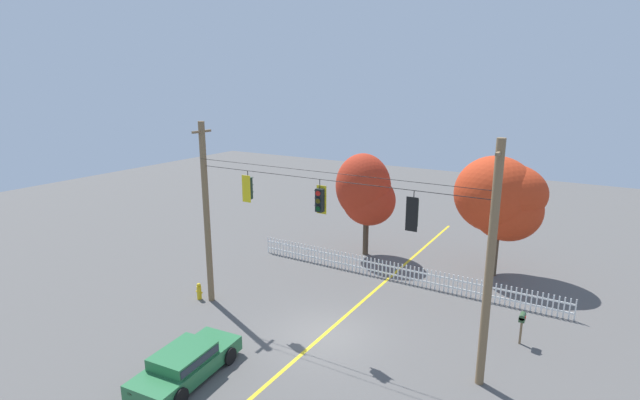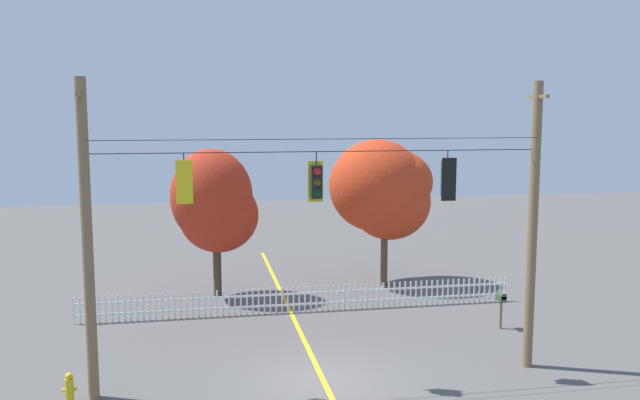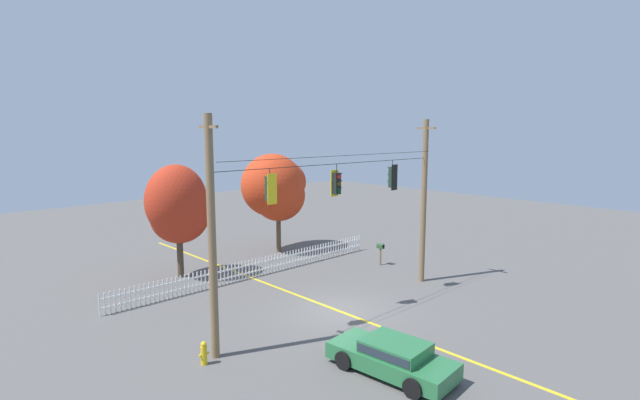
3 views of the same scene
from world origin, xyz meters
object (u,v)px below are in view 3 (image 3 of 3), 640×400
autumn_maple_mid (276,187)px  roadside_mailbox (381,247)px  traffic_signal_southbound_primary (337,183)px  autumn_maple_near_fence (178,207)px  traffic_signal_northbound_primary (270,189)px  parked_car (392,356)px  traffic_signal_northbound_secondary (392,177)px  fire_hydrant (204,353)px

autumn_maple_mid → roadside_mailbox: autumn_maple_mid is taller
roadside_mailbox → traffic_signal_southbound_primary: bearing=-154.6°
autumn_maple_mid → roadside_mailbox: (2.37, -6.97, -3.21)m
autumn_maple_mid → roadside_mailbox: 8.03m
traffic_signal_southbound_primary → autumn_maple_near_fence: 9.94m
autumn_maple_near_fence → autumn_maple_mid: (7.44, 1.00, 0.40)m
roadside_mailbox → autumn_maple_mid: bearing=108.8°
traffic_signal_southbound_primary → roadside_mailbox: bearing=25.4°
traffic_signal_northbound_primary → autumn_maple_near_fence: traffic_signal_northbound_primary is taller
traffic_signal_southbound_primary → parked_car: 7.61m
traffic_signal_northbound_secondary → parked_car: bearing=-141.2°
fire_hydrant → roadside_mailbox: (13.94, 3.68, 0.67)m
parked_car → fire_hydrant: 6.40m
traffic_signal_southbound_primary → parked_car: size_ratio=0.32×
traffic_signal_southbound_primary → fire_hydrant: 8.53m
parked_car → roadside_mailbox: 12.94m
traffic_signal_northbound_primary → roadside_mailbox: 12.32m
traffic_signal_southbound_primary → autumn_maple_near_fence: bearing=105.1°
traffic_signal_northbound_primary → traffic_signal_northbound_secondary: bearing=-0.0°
autumn_maple_near_fence → fire_hydrant: 11.06m
traffic_signal_southbound_primary → autumn_maple_mid: size_ratio=0.22×
autumn_maple_near_fence → roadside_mailbox: 11.82m
traffic_signal_southbound_primary → traffic_signal_northbound_secondary: bearing=-0.3°
traffic_signal_northbound_primary → autumn_maple_mid: traffic_signal_northbound_primary is taller
parked_car → autumn_maple_near_fence: bearing=90.3°
autumn_maple_near_fence → autumn_maple_mid: autumn_maple_mid is taller
traffic_signal_southbound_primary → fire_hydrant: bearing=-178.1°
autumn_maple_mid → parked_car: (-7.37, -15.48, -3.68)m
traffic_signal_northbound_secondary → autumn_maple_mid: (1.11, 10.45, -1.47)m
traffic_signal_southbound_primary → traffic_signal_northbound_secondary: (3.79, -0.02, 0.01)m
traffic_signal_northbound_primary → traffic_signal_northbound_secondary: 7.35m
autumn_maple_mid → fire_hydrant: (-11.56, -10.65, -3.88)m
fire_hydrant → autumn_maple_near_fence: bearing=66.9°
traffic_signal_northbound_primary → parked_car: (1.09, -5.03, -5.21)m
parked_car → fire_hydrant: bearing=131.0°
traffic_signal_northbound_primary → fire_hydrant: 6.24m
traffic_signal_northbound_primary → parked_car: size_ratio=0.30×
traffic_signal_northbound_secondary → fire_hydrant: bearing=-178.9°
traffic_signal_northbound_primary → parked_car: traffic_signal_northbound_primary is taller
autumn_maple_near_fence → traffic_signal_northbound_secondary: bearing=-56.2°
traffic_signal_northbound_primary → traffic_signal_southbound_primary: bearing=0.3°
traffic_signal_northbound_secondary → parked_car: (-6.26, -5.03, -5.15)m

